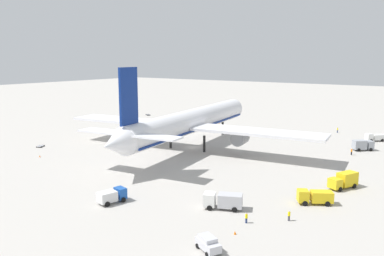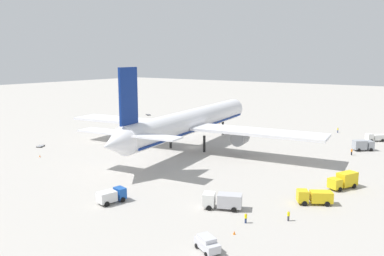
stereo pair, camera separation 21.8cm
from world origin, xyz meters
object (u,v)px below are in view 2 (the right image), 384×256
baggage_cart_2 (148,115)px  ground_worker_5 (338,130)px  service_truck_0 (375,137)px  ground_worker_3 (288,216)px  service_truck_2 (315,197)px  traffic_cone_1 (40,156)px  service_truck_1 (111,195)px  service_truck_3 (223,200)px  traffic_cone_2 (234,233)px  service_truck_5 (363,145)px  ground_worker_2 (352,152)px  traffic_cone_0 (219,123)px  airliner (190,122)px  service_truck_4 (344,180)px  baggage_cart_1 (41,146)px  service_van (207,243)px  ground_worker_4 (246,218)px

baggage_cart_2 → ground_worker_5: ground_worker_5 is taller
service_truck_0 → ground_worker_3: size_ratio=3.29×
service_truck_2 → traffic_cone_1: size_ratio=11.24×
service_truck_1 → service_truck_3: service_truck_3 is taller
ground_worker_5 → traffic_cone_2: ground_worker_5 is taller
service_truck_5 → service_truck_2: bearing=-177.5°
ground_worker_2 → service_truck_2: bearing=-175.4°
service_truck_2 → traffic_cone_2: size_ratio=11.24×
ground_worker_3 → traffic_cone_1: bearing=88.1°
service_truck_0 → traffic_cone_0: size_ratio=9.95×
baggage_cart_2 → traffic_cone_1: bearing=-159.7°
service_truck_2 → ground_worker_5: size_ratio=3.45×
ground_worker_2 → traffic_cone_0: (23.09, 54.03, -0.63)m
service_truck_2 → ground_worker_3: bearing=173.8°
airliner → service_truck_3: 45.78m
service_truck_4 → service_truck_5: bearing=6.4°
service_truck_0 → baggage_cart_1: bearing=129.1°
service_truck_0 → baggage_cart_2: service_truck_0 is taller
baggage_cart_1 → service_van: bearing=-109.0°
ground_worker_2 → airliner: bearing=114.6°
service_truck_1 → service_truck_5: size_ratio=0.96×
service_truck_2 → traffic_cone_0: (63.69, 57.32, -1.10)m
service_truck_0 → traffic_cone_1: size_ratio=9.95×
service_truck_2 → ground_worker_3: (-9.44, 1.03, -0.53)m
service_truck_3 → traffic_cone_1: bearing=86.2°
service_truck_5 → service_van: service_truck_5 is taller
airliner → baggage_cart_2: airliner is taller
service_truck_4 → baggage_cart_1: size_ratio=2.25×
ground_worker_5 → service_truck_2: bearing=-168.2°
service_truck_1 → service_truck_4: size_ratio=0.79×
ground_worker_3 → traffic_cone_0: (73.13, 56.29, -0.57)m
baggage_cart_2 → traffic_cone_0: traffic_cone_0 is taller
service_truck_1 → traffic_cone_1: service_truck_1 is taller
baggage_cart_2 → ground_worker_2: (-25.33, -92.13, 0.64)m
baggage_cart_1 → ground_worker_5: (70.84, -63.83, 0.65)m
service_truck_2 → baggage_cart_2: size_ratio=1.86×
ground_worker_2 → service_truck_5: bearing=-9.6°
ground_worker_4 → service_truck_1: bearing=103.5°
service_truck_2 → service_truck_4: (11.75, -1.91, 0.24)m
ground_worker_2 → traffic_cone_0: ground_worker_2 is taller
ground_worker_5 → service_truck_0: bearing=-121.8°
service_truck_5 → baggage_cart_1: bearing=121.9°
service_truck_3 → ground_worker_2: 52.30m
service_truck_2 → service_truck_5: 47.72m
ground_worker_4 → traffic_cone_1: ground_worker_4 is taller
service_truck_1 → traffic_cone_2: 23.88m
service_truck_1 → service_truck_2: bearing=-56.4°
airliner → service_truck_1: bearing=-163.1°
service_truck_3 → baggage_cart_2: (76.91, 83.48, -1.25)m
ground_worker_4 → traffic_cone_1: 62.66m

